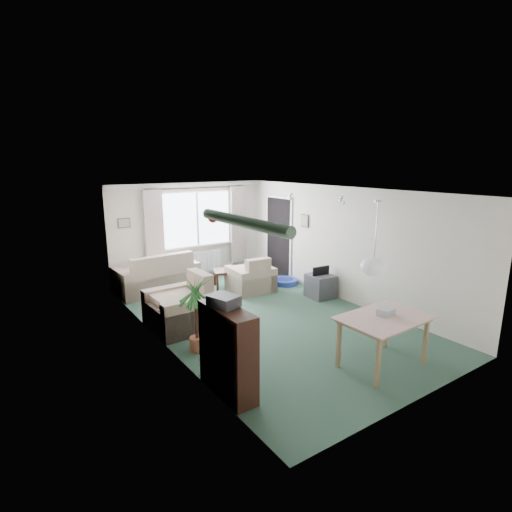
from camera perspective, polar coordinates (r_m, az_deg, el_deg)
ground at (r=7.66m, az=1.27°, el=-8.83°), size 6.50×6.50×0.00m
window at (r=10.09m, az=-8.44°, el=5.26°), size 1.80×0.03×1.30m
curtain_rod at (r=9.94m, az=-8.39°, el=9.61°), size 2.60×0.03×0.03m
curtain_left at (r=9.60m, az=-14.33°, el=3.19°), size 0.45×0.08×2.00m
curtain_right at (r=10.58m, az=-2.53°, el=4.50°), size 0.45×0.08×2.00m
radiator at (r=10.26m, az=-8.13°, el=-0.85°), size 1.20×0.10×0.55m
doorway at (r=10.22m, az=3.27°, el=2.65°), size 0.03×0.95×2.00m
pendant_lamp at (r=5.72m, az=16.47°, el=-1.50°), size 0.36×0.36×0.36m
tinsel_garland at (r=4.16m, az=-1.89°, el=4.91°), size 1.60×1.60×0.12m
bauble_cluster_a at (r=8.62m, az=4.99°, el=8.83°), size 0.20×0.20×0.20m
bauble_cluster_b at (r=7.94m, az=12.20°, el=8.20°), size 0.20×0.20×0.20m
wall_picture_back at (r=9.45m, az=-18.34°, el=4.50°), size 0.28×0.03×0.22m
wall_picture_right at (r=9.36m, az=7.01°, el=5.00°), size 0.03×0.24×0.30m
sofa at (r=9.37m, az=-14.11°, el=-2.17°), size 1.87×1.08×0.90m
armchair_corner at (r=9.10m, az=-0.78°, el=-2.49°), size 0.97×0.92×0.82m
armchair_left at (r=7.20m, az=-10.83°, el=-6.45°), size 1.05×1.11×0.96m
coffee_table at (r=9.46m, az=-3.23°, el=-3.15°), size 1.05×0.80×0.42m
photo_frame at (r=9.36m, az=-3.77°, el=-1.50°), size 0.12×0.06×0.16m
bookshelf at (r=5.14m, az=-4.07°, el=-13.46°), size 0.34×0.95×1.15m
hifi_box at (r=4.96m, az=-4.63°, el=-6.41°), size 0.37×0.42×0.14m
houseplant at (r=6.26m, az=-8.53°, el=-8.29°), size 0.65×0.65×1.20m
dining_table at (r=6.13m, az=17.61°, el=-11.64°), size 1.19×0.81×0.73m
gift_box at (r=6.04m, az=18.08°, el=-7.68°), size 0.28×0.22×0.12m
tv_cube at (r=8.82m, az=9.19°, el=-4.25°), size 0.55×0.59×0.50m
pet_bed at (r=9.70m, az=4.13°, el=-3.65°), size 0.68×0.68×0.12m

